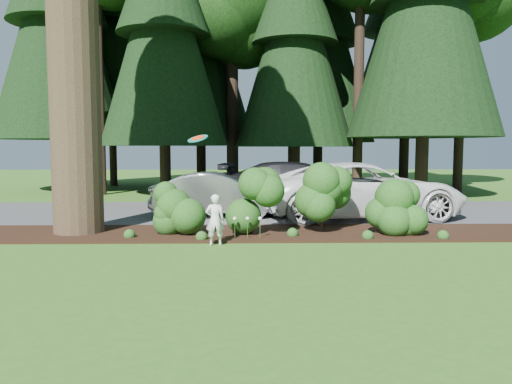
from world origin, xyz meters
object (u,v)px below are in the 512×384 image
at_px(car_white_suv, 363,190).
at_px(child, 215,220).
at_px(frisbee, 198,138).
at_px(car_dark_suv, 300,185).
at_px(car_silver_wagon, 219,194).

height_order(car_white_suv, child, car_white_suv).
bearing_deg(child, frisbee, -46.95).
xyz_separation_m(car_white_suv, car_dark_suv, (-1.65, 2.60, -0.03)).
relative_size(car_silver_wagon, frisbee, 8.51).
relative_size(car_dark_suv, child, 4.91).
distance_m(car_silver_wagon, car_dark_suv, 3.50).
distance_m(car_silver_wagon, frisbee, 4.53).
relative_size(child, frisbee, 2.36).
bearing_deg(car_silver_wagon, car_dark_suv, -53.06).
height_order(child, frisbee, frisbee).
bearing_deg(child, car_silver_wagon, -94.38).
distance_m(car_silver_wagon, car_white_suv, 4.48).
xyz_separation_m(car_silver_wagon, car_white_suv, (4.45, -0.50, 0.17)).
height_order(car_silver_wagon, car_dark_suv, car_dark_suv).
height_order(car_white_suv, frisbee, frisbee).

